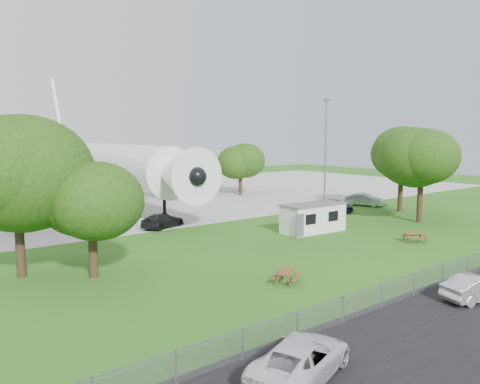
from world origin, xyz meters
TOP-DOWN VIEW (x-y plane):
  - ground at (0.00, 0.00)m, footprint 160.00×160.00m
  - concrete_apron at (0.00, 38.00)m, footprint 120.00×46.00m
  - airliner at (-2.00, 35.86)m, footprint 46.36×47.73m
  - site_cabin at (6.47, 5.97)m, footprint 6.81×2.99m
  - picnic_west at (-5.87, -3.45)m, footprint 2.32×2.23m
  - picnic_east at (10.05, -2.14)m, footprint 2.27×2.13m
  - fence at (0.00, -9.50)m, footprint 58.00×0.04m
  - lamp_mast at (8.20, 6.20)m, footprint 0.16×0.16m
  - tree_west_big at (-18.11, 7.61)m, footprint 8.66×8.66m
  - tree_west_small at (-14.54, 4.82)m, footprint 6.00×6.00m
  - tree_east_front at (18.48, 2.58)m, footprint 7.42×7.42m
  - tree_east_back at (23.04, 7.80)m, footprint 7.73×7.73m
  - tree_far_apron at (17.82, 31.31)m, footprint 6.79×6.79m
  - car_centre_sedan at (0.08, -12.00)m, footprint 4.43×2.51m
  - car_west_estate at (-13.12, -11.84)m, footprint 5.61×3.97m
  - car_ne_hatch at (16.71, 12.14)m, footprint 1.79×4.42m
  - car_ne_sedan at (23.32, 13.07)m, footprint 3.41×5.02m
  - car_apron_van at (-3.54, 16.05)m, footprint 5.14×3.42m

SIDE VIEW (x-z plane):
  - ground at x=0.00m, z-range 0.00..0.00m
  - picnic_west at x=-5.87m, z-range -0.38..0.38m
  - picnic_east at x=10.05m, z-range -0.38..0.38m
  - fence at x=0.00m, z-range -0.65..0.65m
  - concrete_apron at x=0.00m, z-range 0.00..0.03m
  - car_centre_sedan at x=0.08m, z-range 0.00..1.38m
  - car_apron_van at x=-3.54m, z-range 0.00..1.38m
  - car_west_estate at x=-13.12m, z-range 0.00..1.42m
  - car_ne_hatch at x=16.71m, z-range 0.00..1.50m
  - car_ne_sedan at x=23.32m, z-range 0.00..1.57m
  - site_cabin at x=6.47m, z-range 0.00..2.62m
  - tree_far_apron at x=17.82m, z-range 0.80..9.20m
  - tree_west_small at x=-14.54m, z-range 1.04..9.16m
  - airliner at x=-2.00m, z-range -3.57..14.11m
  - lamp_mast at x=8.20m, z-range 0.00..12.00m
  - tree_east_front at x=18.48m, z-range 1.27..11.26m
  - tree_east_back at x=23.04m, z-range 1.34..11.78m
  - tree_west_big at x=-18.11m, z-range 1.19..12.26m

